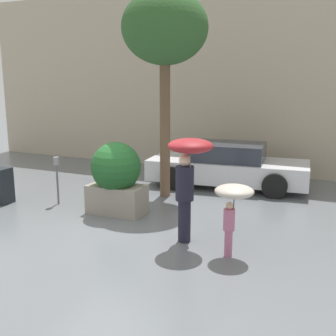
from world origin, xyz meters
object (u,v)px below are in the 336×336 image
(person_adult, at_px, (188,167))
(parking_meter, at_px, (57,170))
(planter_box, at_px, (116,176))
(parked_car_near, at_px, (228,166))
(person_child, at_px, (233,199))
(newspaper_box, at_px, (0,186))
(street_tree, at_px, (165,30))

(person_adult, distance_m, parking_meter, 4.06)
(planter_box, xyz_separation_m, person_adult, (2.16, -1.02, 0.60))
(person_adult, distance_m, parked_car_near, 4.57)
(parked_car_near, bearing_deg, planter_box, 148.28)
(person_child, height_order, newspaper_box, person_child)
(person_adult, relative_size, newspaper_box, 2.25)
(planter_box, bearing_deg, person_adult, -25.26)
(person_child, bearing_deg, planter_box, 105.95)
(parked_car_near, bearing_deg, street_tree, 137.48)
(newspaper_box, bearing_deg, street_tree, 32.80)
(planter_box, height_order, person_adult, person_adult)
(planter_box, distance_m, person_child, 3.34)
(person_adult, bearing_deg, street_tree, 151.04)
(planter_box, xyz_separation_m, newspaper_box, (-3.08, -0.49, -0.43))
(planter_box, relative_size, person_child, 1.30)
(person_adult, relative_size, person_child, 1.57)
(street_tree, bearing_deg, person_adult, -58.26)
(planter_box, height_order, street_tree, street_tree)
(planter_box, relative_size, street_tree, 0.32)
(person_child, distance_m, street_tree, 5.14)
(parked_car_near, xyz_separation_m, parking_meter, (-3.38, -3.41, 0.27))
(planter_box, xyz_separation_m, street_tree, (0.43, 1.78, 3.36))
(parked_car_near, distance_m, parking_meter, 4.81)
(parking_meter, bearing_deg, planter_box, -0.91)
(parking_meter, bearing_deg, person_adult, -15.10)
(person_child, distance_m, newspaper_box, 6.25)
(person_adult, bearing_deg, newspaper_box, -156.47)
(parking_meter, height_order, newspaper_box, parking_meter)
(parked_car_near, height_order, street_tree, street_tree)
(person_child, relative_size, parking_meter, 1.08)
(person_adult, distance_m, newspaper_box, 5.37)
(parked_car_near, xyz_separation_m, newspaper_box, (-4.75, -3.92, -0.14))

